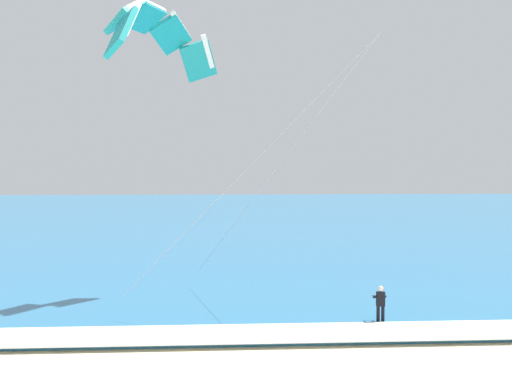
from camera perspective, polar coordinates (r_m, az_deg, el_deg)
sea at (r=82.90m, az=4.46°, el=-2.16°), size 200.00×120.00×0.20m
surf_foam at (r=26.35m, az=22.94°, el=-11.87°), size 200.00×2.69×0.04m
surfboard at (r=26.17m, az=11.69°, el=-12.27°), size 0.45×1.40×0.09m
kitesurfer at (r=25.97m, az=11.70°, el=-10.31°), size 0.55×0.52×1.69m
kite_primary at (r=29.72m, az=-9.48°, el=14.67°), size 11.74×8.29×13.12m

